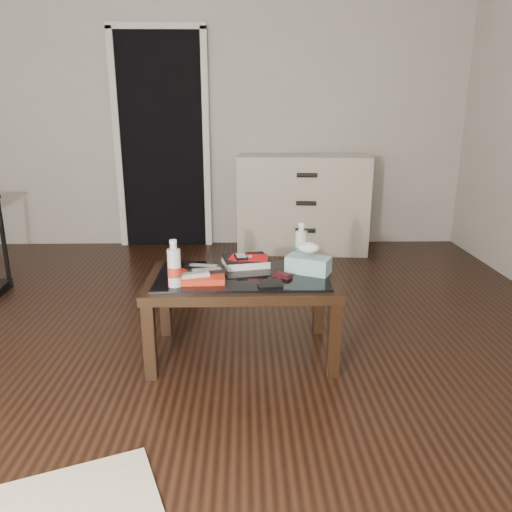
% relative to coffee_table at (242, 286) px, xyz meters
% --- Properties ---
extents(ground, '(5.00, 5.00, 0.00)m').
position_rel_coffee_table_xyz_m(ground, '(-0.36, -0.11, -0.40)').
color(ground, black).
rests_on(ground, ground).
extents(room_shell, '(5.00, 5.00, 5.00)m').
position_rel_coffee_table_xyz_m(room_shell, '(-0.36, -0.11, 1.22)').
color(room_shell, beige).
rests_on(room_shell, ground).
extents(doorway, '(0.90, 0.08, 2.07)m').
position_rel_coffee_table_xyz_m(doorway, '(-0.76, 2.35, 0.63)').
color(doorway, black).
rests_on(doorway, ground).
extents(coffee_table, '(1.00, 0.60, 0.46)m').
position_rel_coffee_table_xyz_m(coffee_table, '(0.00, 0.00, 0.00)').
color(coffee_table, black).
rests_on(coffee_table, ground).
extents(dresser, '(1.24, 0.60, 0.90)m').
position_rel_coffee_table_xyz_m(dresser, '(0.57, 2.12, 0.05)').
color(dresser, beige).
rests_on(dresser, ground).
extents(magazines, '(0.29, 0.22, 0.03)m').
position_rel_coffee_table_xyz_m(magazines, '(-0.23, -0.07, 0.08)').
color(magazines, red).
rests_on(magazines, coffee_table).
extents(remote_silver, '(0.21, 0.11, 0.02)m').
position_rel_coffee_table_xyz_m(remote_silver, '(-0.26, -0.12, 0.11)').
color(remote_silver, '#B5B6BA').
rests_on(remote_silver, magazines).
extents(remote_black_front, '(0.21, 0.09, 0.02)m').
position_rel_coffee_table_xyz_m(remote_black_front, '(-0.18, -0.06, 0.11)').
color(remote_black_front, black).
rests_on(remote_black_front, magazines).
extents(remote_black_back, '(0.21, 0.09, 0.02)m').
position_rel_coffee_table_xyz_m(remote_black_back, '(-0.20, 0.01, 0.11)').
color(remote_black_back, black).
rests_on(remote_black_back, magazines).
extents(textbook, '(0.29, 0.25, 0.05)m').
position_rel_coffee_table_xyz_m(textbook, '(0.02, 0.17, 0.09)').
color(textbook, black).
rests_on(textbook, coffee_table).
extents(dvd_mailers, '(0.22, 0.17, 0.01)m').
position_rel_coffee_table_xyz_m(dvd_mailers, '(0.03, 0.16, 0.11)').
color(dvd_mailers, red).
rests_on(dvd_mailers, textbook).
extents(ipod, '(0.08, 0.11, 0.02)m').
position_rel_coffee_table_xyz_m(ipod, '(-0.00, 0.14, 0.12)').
color(ipod, black).
rests_on(ipod, dvd_mailers).
extents(flip_phone, '(0.10, 0.09, 0.02)m').
position_rel_coffee_table_xyz_m(flip_phone, '(0.22, -0.05, 0.08)').
color(flip_phone, black).
rests_on(flip_phone, coffee_table).
extents(wallet, '(0.13, 0.08, 0.02)m').
position_rel_coffee_table_xyz_m(wallet, '(0.14, -0.16, 0.07)').
color(wallet, black).
rests_on(wallet, coffee_table).
extents(water_bottle_left, '(0.07, 0.07, 0.24)m').
position_rel_coffee_table_xyz_m(water_bottle_left, '(-0.33, -0.17, 0.18)').
color(water_bottle_left, silver).
rests_on(water_bottle_left, coffee_table).
extents(water_bottle_right, '(0.08, 0.08, 0.24)m').
position_rel_coffee_table_xyz_m(water_bottle_right, '(0.34, 0.19, 0.18)').
color(water_bottle_right, silver).
rests_on(water_bottle_right, coffee_table).
extents(tissue_box, '(0.26, 0.21, 0.09)m').
position_rel_coffee_table_xyz_m(tissue_box, '(0.36, 0.02, 0.11)').
color(tissue_box, teal).
rests_on(tissue_box, coffee_table).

